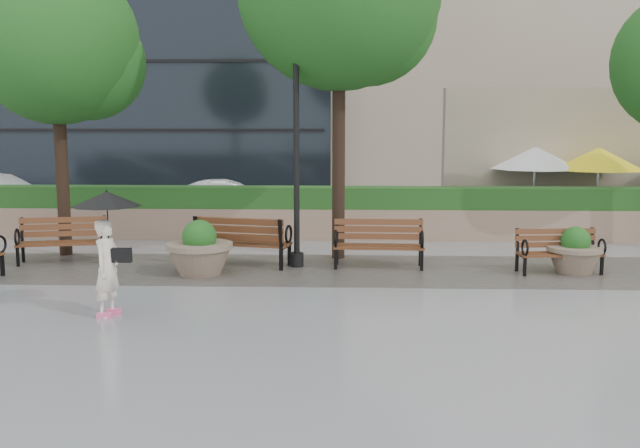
{
  "coord_description": "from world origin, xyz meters",
  "views": [
    {
      "loc": [
        1.65,
        -11.31,
        2.98
      ],
      "look_at": [
        1.15,
        1.93,
        1.1
      ],
      "focal_mm": 40.0,
      "sensor_mm": 36.0,
      "label": 1
    }
  ],
  "objects_px": {
    "bench_1": "(63,250)",
    "planter_left": "(200,253)",
    "bench_3": "(378,254)",
    "lamppost": "(296,170)",
    "bench_2": "(243,251)",
    "planter_right": "(575,255)",
    "pedestrian": "(108,241)",
    "bench_4": "(559,261)",
    "car_right": "(229,201)"
  },
  "relations": [
    {
      "from": "bench_2",
      "to": "planter_right",
      "type": "distance_m",
      "value": 6.76
    },
    {
      "from": "pedestrian",
      "to": "car_right",
      "type": "bearing_deg",
      "value": 14.15
    },
    {
      "from": "bench_4",
      "to": "planter_right",
      "type": "xyz_separation_m",
      "value": [
        0.34,
        0.08,
        0.11
      ]
    },
    {
      "from": "bench_2",
      "to": "bench_4",
      "type": "bearing_deg",
      "value": -171.21
    },
    {
      "from": "bench_1",
      "to": "lamppost",
      "type": "xyz_separation_m",
      "value": [
        5.05,
        -0.22,
        1.74
      ]
    },
    {
      "from": "bench_4",
      "to": "bench_2",
      "type": "bearing_deg",
      "value": 169.32
    },
    {
      "from": "bench_1",
      "to": "planter_left",
      "type": "distance_m",
      "value": 3.36
    },
    {
      "from": "pedestrian",
      "to": "planter_left",
      "type": "bearing_deg",
      "value": -0.0
    },
    {
      "from": "bench_1",
      "to": "car_right",
      "type": "relative_size",
      "value": 0.51
    },
    {
      "from": "bench_4",
      "to": "lamppost",
      "type": "bearing_deg",
      "value": 168.87
    },
    {
      "from": "bench_1",
      "to": "bench_2",
      "type": "distance_m",
      "value": 3.92
    },
    {
      "from": "bench_2",
      "to": "car_right",
      "type": "distance_m",
      "value": 7.18
    },
    {
      "from": "bench_1",
      "to": "planter_right",
      "type": "bearing_deg",
      "value": -16.06
    },
    {
      "from": "planter_right",
      "to": "car_right",
      "type": "bearing_deg",
      "value": 137.69
    },
    {
      "from": "bench_3",
      "to": "lamppost",
      "type": "xyz_separation_m",
      "value": [
        -1.7,
        0.03,
        1.73
      ]
    },
    {
      "from": "planter_right",
      "to": "bench_4",
      "type": "bearing_deg",
      "value": -166.43
    },
    {
      "from": "bench_3",
      "to": "planter_left",
      "type": "relative_size",
      "value": 1.43
    },
    {
      "from": "planter_left",
      "to": "pedestrian",
      "type": "distance_m",
      "value": 3.24
    },
    {
      "from": "bench_2",
      "to": "car_right",
      "type": "height_order",
      "value": "car_right"
    },
    {
      "from": "bench_1",
      "to": "bench_3",
      "type": "height_order",
      "value": "bench_3"
    },
    {
      "from": "bench_4",
      "to": "planter_right",
      "type": "bearing_deg",
      "value": 7.54
    },
    {
      "from": "bench_4",
      "to": "planter_left",
      "type": "xyz_separation_m",
      "value": [
        -7.13,
        -0.37,
        0.17
      ]
    },
    {
      "from": "bench_1",
      "to": "bench_3",
      "type": "distance_m",
      "value": 6.75
    },
    {
      "from": "pedestrian",
      "to": "bench_2",
      "type": "bearing_deg",
      "value": -6.57
    },
    {
      "from": "bench_1",
      "to": "planter_right",
      "type": "height_order",
      "value": "bench_1"
    },
    {
      "from": "bench_4",
      "to": "car_right",
      "type": "height_order",
      "value": "car_right"
    },
    {
      "from": "bench_2",
      "to": "pedestrian",
      "type": "height_order",
      "value": "pedestrian"
    },
    {
      "from": "car_right",
      "to": "bench_3",
      "type": "bearing_deg",
      "value": -159.6
    },
    {
      "from": "planter_right",
      "to": "planter_left",
      "type": "bearing_deg",
      "value": -176.52
    },
    {
      "from": "bench_3",
      "to": "pedestrian",
      "type": "relative_size",
      "value": 0.97
    },
    {
      "from": "car_right",
      "to": "planter_left",
      "type": "bearing_deg",
      "value": 174.53
    },
    {
      "from": "bench_1",
      "to": "bench_4",
      "type": "height_order",
      "value": "bench_1"
    },
    {
      "from": "bench_1",
      "to": "planter_left",
      "type": "bearing_deg",
      "value": -31.22
    },
    {
      "from": "bench_2",
      "to": "planter_left",
      "type": "xyz_separation_m",
      "value": [
        -0.73,
        -0.9,
        0.12
      ]
    },
    {
      "from": "bench_4",
      "to": "lamppost",
      "type": "xyz_separation_m",
      "value": [
        -5.27,
        0.47,
        1.76
      ]
    },
    {
      "from": "bench_4",
      "to": "pedestrian",
      "type": "relative_size",
      "value": 0.87
    },
    {
      "from": "bench_1",
      "to": "planter_left",
      "type": "height_order",
      "value": "planter_left"
    },
    {
      "from": "bench_3",
      "to": "lamppost",
      "type": "bearing_deg",
      "value": -179.25
    },
    {
      "from": "bench_1",
      "to": "bench_4",
      "type": "bearing_deg",
      "value": -16.62
    },
    {
      "from": "car_right",
      "to": "lamppost",
      "type": "bearing_deg",
      "value": -170.59
    },
    {
      "from": "car_right",
      "to": "pedestrian",
      "type": "xyz_separation_m",
      "value": [
        -0.06,
        -10.97,
        0.56
      ]
    },
    {
      "from": "bench_1",
      "to": "planter_left",
      "type": "xyz_separation_m",
      "value": [
        3.19,
        -1.06,
        0.14
      ]
    },
    {
      "from": "car_right",
      "to": "planter_right",
      "type": "bearing_deg",
      "value": -143.01
    },
    {
      "from": "bench_2",
      "to": "bench_3",
      "type": "relative_size",
      "value": 1.11
    },
    {
      "from": "planter_right",
      "to": "car_right",
      "type": "xyz_separation_m",
      "value": [
        -8.2,
        7.46,
        0.25
      ]
    },
    {
      "from": "bench_1",
      "to": "lamppost",
      "type": "height_order",
      "value": "lamppost"
    },
    {
      "from": "planter_left",
      "to": "planter_right",
      "type": "height_order",
      "value": "planter_left"
    },
    {
      "from": "bench_3",
      "to": "pedestrian",
      "type": "xyz_separation_m",
      "value": [
        -4.35,
        -3.86,
        0.89
      ]
    },
    {
      "from": "lamppost",
      "to": "car_right",
      "type": "bearing_deg",
      "value": 110.11
    },
    {
      "from": "planter_right",
      "to": "pedestrian",
      "type": "relative_size",
      "value": 0.58
    }
  ]
}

